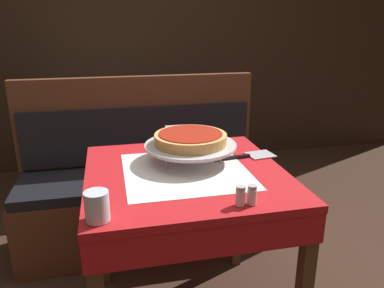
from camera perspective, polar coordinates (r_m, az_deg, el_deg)
The scene contains 12 objects.
dining_table_front at distance 1.60m, azimuth -0.96°, elevation -7.31°, with size 0.82×0.82×0.77m.
dining_table_rear at distance 3.18m, azimuth -13.29°, elevation 5.03°, with size 0.83×0.83×0.77m.
booth_bench at distance 2.40m, azimuth -7.36°, elevation -7.84°, with size 1.49×0.49×1.04m.
back_wall_panel at distance 3.63m, azimuth -8.42°, elevation 15.50°, with size 6.00×0.04×2.40m, color black.
pizza_pan_stand at distance 1.64m, azimuth -0.23°, elevation -0.30°, with size 0.40×0.40×0.08m.
deep_dish_pizza at distance 1.63m, azimuth -0.23°, elevation 0.85°, with size 0.32×0.32×0.05m.
pizza_server at distance 1.73m, azimuth 8.39°, elevation -1.83°, with size 0.30×0.11×0.01m.
water_glass_near at distance 1.20m, azimuth -14.27°, elevation -9.17°, with size 0.08×0.08×0.10m.
salt_shaker at distance 1.27m, azimuth 7.40°, elevation -7.84°, with size 0.03×0.03×0.07m.
pepper_shaker at distance 1.29m, azimuth 9.11°, elevation -7.66°, with size 0.03×0.03×0.07m.
napkin_holder at distance 1.88m, azimuth -2.50°, elevation 1.39°, with size 0.10×0.05×0.09m.
condiment_caddy at distance 3.26m, azimuth -14.99°, elevation 8.09°, with size 0.12×0.12×0.17m.
Camera 1 is at (-0.29, -1.41, 1.37)m, focal length 35.00 mm.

